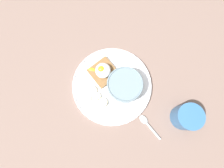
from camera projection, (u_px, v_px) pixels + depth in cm
name	position (u px, v px, depth cm)	size (l,w,h in cm)	color
ground_plane	(112.00, 86.00, 69.15)	(120.00, 120.00, 2.00)	#705A52
plate	(112.00, 85.00, 67.40)	(30.65, 30.65, 1.60)	white
oatmeal_bowl	(125.00, 86.00, 64.02)	(12.95, 12.95, 6.18)	slate
toast_slice	(103.00, 72.00, 67.64)	(12.74, 12.74, 1.29)	brown
poached_egg	(103.00, 70.00, 65.29)	(5.96, 8.57, 4.08)	white
banana_slice_front	(87.00, 99.00, 65.47)	(4.53, 4.51, 1.15)	#F7EEC8
banana_slice_left	(103.00, 102.00, 64.93)	(3.76, 3.61, 1.81)	beige
banana_slice_back	(93.00, 90.00, 66.09)	(3.54, 3.46, 1.42)	beige
banana_slice_right	(97.00, 96.00, 65.48)	(3.73, 3.67, 1.68)	#EFE7BE
coffee_mug	(187.00, 117.00, 61.25)	(9.22, 9.22, 8.26)	#2E5E8F
spoon	(148.00, 124.00, 64.41)	(10.28, 6.62, 0.80)	silver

